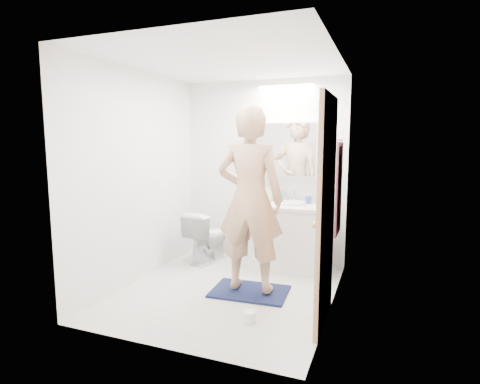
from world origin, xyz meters
The scene contains 23 objects.
floor centered at (0.00, 0.00, 0.00)m, with size 2.50×2.50×0.00m, color silver.
ceiling centered at (0.00, 0.00, 2.40)m, with size 2.50×2.50×0.00m, color white.
wall_back centered at (0.00, 1.25, 1.20)m, with size 2.50×2.50×0.00m, color white.
wall_front centered at (0.00, -1.25, 1.20)m, with size 2.50×2.50×0.00m, color white.
wall_left centered at (-1.10, 0.00, 1.20)m, with size 2.50×2.50×0.00m, color white.
wall_right centered at (1.10, 0.00, 1.20)m, with size 2.50×2.50×0.00m, color white.
vanity_cabinet centered at (0.44, 0.96, 0.39)m, with size 0.90×0.55×0.78m, color white.
countertop centered at (0.44, 0.96, 0.80)m, with size 0.95×0.58×0.04m, color white.
sink_basin centered at (0.44, 0.99, 0.84)m, with size 0.36×0.36×0.03m, color white.
faucet centered at (0.44, 1.19, 0.90)m, with size 0.02×0.02×0.16m, color silver.
medicine_cabinet centered at (0.30, 1.18, 1.50)m, with size 0.88×0.14×0.70m, color white.
mirror_panel centered at (0.30, 1.10, 1.50)m, with size 0.84×0.01×0.66m, color silver.
toilet centered at (-0.65, 0.85, 0.34)m, with size 0.38×0.67×0.68m, color white.
bath_rug centered at (0.24, 0.03, 0.01)m, with size 0.80×0.55×0.02m, color #142041.
person centered at (0.24, 0.03, 1.01)m, with size 0.70×0.46×1.92m, color tan.
door centered at (1.08, -0.35, 1.00)m, with size 0.04×0.80×2.00m, color tan.
door_knob centered at (1.04, -0.65, 0.95)m, with size 0.06×0.06×0.06m, color gold.
towel centered at (1.08, 0.55, 1.10)m, with size 0.02×0.42×1.00m, color #14183F.
towel_hook centered at (1.07, 0.55, 1.62)m, with size 0.02×0.02×0.07m, color silver.
soap_bottle_a centered at (0.14, 1.11, 0.94)m, with size 0.09×0.09×0.23m, color #C1BD7D.
soap_bottle_b centered at (0.30, 1.15, 0.90)m, with size 0.07×0.07×0.16m, color #5786BA.
toothbrush_cup centered at (0.64, 1.12, 0.86)m, with size 0.09×0.09×0.09m, color #3A4AAF.
toilet_paper_roll centered at (0.47, -0.60, 0.05)m, with size 0.11×0.11×0.10m, color white.
Camera 1 is at (1.55, -3.64, 1.62)m, focal length 28.57 mm.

